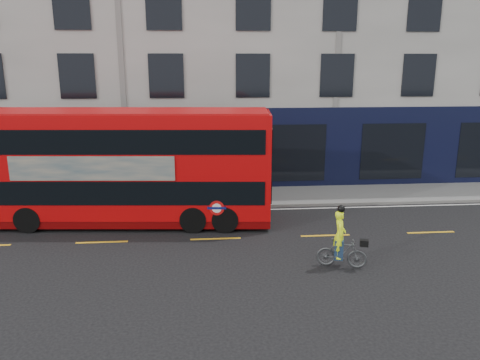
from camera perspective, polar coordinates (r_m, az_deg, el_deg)
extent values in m
plane|color=black|center=(15.92, -17.56, -9.27)|extent=(120.00, 120.00, 0.00)
cube|color=slate|center=(21.90, -13.92, -2.33)|extent=(60.00, 3.00, 0.12)
cube|color=slate|center=(20.49, -14.57, -3.52)|extent=(60.00, 0.12, 0.13)
cube|color=beige|center=(27.47, -12.72, 16.79)|extent=(50.00, 10.00, 15.00)
cube|color=black|center=(22.87, -13.64, 3.41)|extent=(50.00, 0.08, 4.00)
cube|color=silver|center=(20.22, -14.70, -3.94)|extent=(58.00, 0.10, 0.01)
cube|color=red|center=(18.40, -13.53, 2.03)|extent=(11.01, 3.33, 3.90)
cube|color=#650404|center=(18.95, -13.16, -4.17)|extent=(11.01, 3.28, 0.30)
cube|color=black|center=(18.60, -13.37, -0.56)|extent=(10.58, 3.33, 0.89)
cube|color=black|center=(18.22, -13.71, 5.14)|extent=(10.58, 3.33, 0.89)
cube|color=#A60B0D|center=(18.09, -13.90, 8.13)|extent=(10.79, 3.21, 0.08)
cube|color=black|center=(18.14, 3.61, -0.58)|extent=(0.22, 2.22, 0.89)
cube|color=black|center=(17.74, 3.71, 5.28)|extent=(0.22, 2.22, 0.89)
cube|color=tan|center=(17.46, -17.63, 1.34)|extent=(5.90, 0.51, 0.89)
cylinder|color=red|center=(17.06, -2.86, -3.44)|extent=(0.55, 0.06, 0.55)
cylinder|color=white|center=(17.06, -2.86, -3.44)|extent=(0.36, 0.05, 0.36)
cube|color=#0C1459|center=(17.05, -2.86, -3.45)|extent=(0.69, 0.08, 0.09)
cylinder|color=black|center=(18.40, -1.73, -3.69)|extent=(1.18, 2.59, 0.99)
cylinder|color=black|center=(18.48, -5.41, -3.68)|extent=(1.18, 2.59, 0.99)
cylinder|color=black|center=(20.00, -23.17, -3.40)|extent=(1.18, 2.59, 0.99)
imported|color=#484B4E|center=(14.88, 12.29, -8.69)|extent=(1.59, 0.86, 0.92)
imported|color=#E3FF17|center=(14.65, 12.06, -6.51)|extent=(0.50, 0.63, 1.50)
cube|color=black|center=(14.76, 14.89, -7.43)|extent=(0.30, 0.26, 0.20)
cube|color=#1B2E4A|center=(14.83, 11.97, -8.24)|extent=(0.36, 0.40, 0.63)
sphere|color=black|center=(14.38, 12.23, -3.45)|extent=(0.23, 0.23, 0.23)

